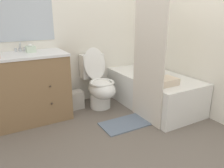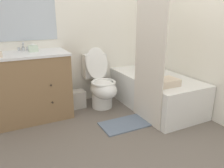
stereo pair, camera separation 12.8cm
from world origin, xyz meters
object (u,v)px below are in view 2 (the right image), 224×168
(tissue_box, at_px, (33,48))
(bath_towel_folded, at_px, (166,82))
(sink_faucet, at_px, (23,48))
(bathtub, at_px, (155,91))
(wastebasket, at_px, (77,99))
(bath_mat, at_px, (124,124))
(vanity_cabinet, at_px, (29,86))
(toilet, at_px, (101,85))

(tissue_box, distance_m, bath_towel_folded, 1.76)
(sink_faucet, xyz_separation_m, bathtub, (1.71, -0.64, -0.67))
(wastebasket, bearing_deg, bath_towel_folded, -45.06)
(bathtub, distance_m, bath_towel_folded, 0.53)
(sink_faucet, height_order, tissue_box, sink_faucet)
(bath_towel_folded, distance_m, bath_mat, 0.75)
(vanity_cabinet, relative_size, tissue_box, 8.30)
(sink_faucet, bearing_deg, bathtub, -20.65)
(bath_towel_folded, bearing_deg, bath_mat, 169.07)
(bath_towel_folded, xyz_separation_m, bath_mat, (-0.54, 0.10, -0.52))
(vanity_cabinet, relative_size, bath_towel_folded, 3.52)
(bathtub, height_order, bath_mat, bathtub)
(tissue_box, bearing_deg, wastebasket, -3.58)
(sink_faucet, distance_m, bath_towel_folded, 1.91)
(vanity_cabinet, xyz_separation_m, sink_faucet, (-0.00, 0.20, 0.46))
(bathtub, relative_size, bath_mat, 2.43)
(wastebasket, bearing_deg, sink_faucet, 165.96)
(vanity_cabinet, height_order, bath_mat, vanity_cabinet)
(toilet, distance_m, bathtub, 0.82)
(bathtub, bearing_deg, toilet, 153.19)
(bathtub, distance_m, bath_mat, 0.80)
(bathtub, bearing_deg, tissue_box, 162.17)
(wastebasket, xyz_separation_m, bath_mat, (0.36, -0.79, -0.12))
(sink_faucet, bearing_deg, bath_mat, -43.49)
(vanity_cabinet, xyz_separation_m, bath_towel_folded, (1.55, -0.85, 0.07))
(wastebasket, height_order, bath_mat, wastebasket)
(toilet, relative_size, wastebasket, 3.38)
(vanity_cabinet, height_order, sink_faucet, sink_faucet)
(bath_towel_folded, bearing_deg, wastebasket, 134.94)
(sink_faucet, bearing_deg, wastebasket, -14.04)
(bathtub, height_order, tissue_box, tissue_box)
(sink_faucet, height_order, wastebasket, sink_faucet)
(vanity_cabinet, bearing_deg, bathtub, -14.42)
(toilet, bearing_deg, bathtub, -26.81)
(vanity_cabinet, height_order, toilet, vanity_cabinet)
(sink_faucet, height_order, bath_towel_folded, sink_faucet)
(toilet, distance_m, tissue_box, 1.06)
(sink_faucet, relative_size, bathtub, 0.10)
(bathtub, xyz_separation_m, tissue_box, (-1.60, 0.51, 0.68))
(tissue_box, bearing_deg, bath_mat, -42.57)
(toilet, bearing_deg, sink_faucet, 164.22)
(sink_faucet, height_order, bath_mat, sink_faucet)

